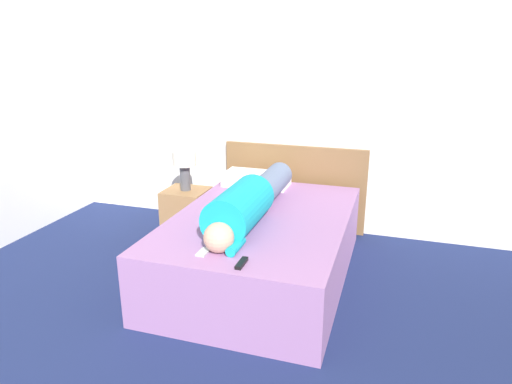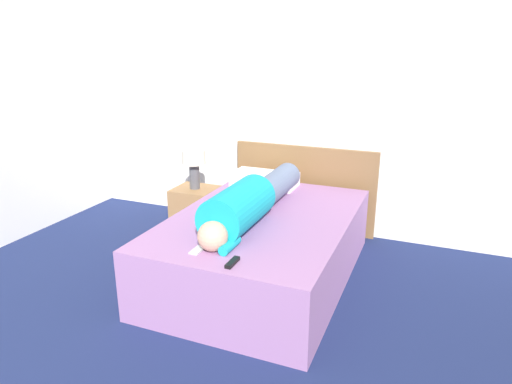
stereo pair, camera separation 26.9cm
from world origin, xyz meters
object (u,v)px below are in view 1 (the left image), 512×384
Objects in this scene: tv_remote at (242,263)px; nightstand at (187,212)px; person_lying at (250,201)px; cell_phone at (203,252)px; bed at (262,246)px; table_lamp at (184,163)px; pillow_near_headboard at (256,179)px.

nightstand is at bearing 126.95° from tv_remote.
cell_phone is (-0.09, -0.69, -0.14)m from person_lying.
nightstand is at bearing 147.80° from bed.
bed is 1.17m from nightstand.
table_lamp is 1.88m from tv_remote.
tv_remote is at bearing -53.05° from nightstand.
tv_remote reaches higher than nightstand.
bed is 5.09× the size of table_lamp.
table_lamp reaches higher than pillow_near_headboard.
person_lying reaches higher than cell_phone.
person_lying is at bearing -37.97° from table_lamp.
tv_remote is at bearing -81.19° from bed.
person_lying is 2.68× the size of pillow_near_headboard.
person_lying reaches higher than bed.
pillow_near_headboard is at bearing 104.29° from person_lying.
person_lying is at bearing 82.28° from cell_phone.
cell_phone is at bearing -97.72° from person_lying.
pillow_near_headboard reaches higher than nightstand.
tv_remote reaches higher than bed.
bed is at bearing 78.09° from cell_phone.
nightstand is at bearing 120.32° from cell_phone.
bed is 4.21× the size of nightstand.
nightstand is 1.66m from cell_phone.
table_lamp is (0.00, 0.00, 0.52)m from nightstand.
pillow_near_headboard is at bearing 14.11° from nightstand.
person_lying is 0.92m from pillow_near_headboard.
person_lying reaches higher than nightstand.
pillow_near_headboard is (-0.30, 0.80, 0.34)m from bed.
cell_phone reaches higher than nightstand.
cell_phone is (0.82, -1.41, -0.21)m from table_lamp.
bed is at bearing 52.31° from person_lying.
table_lamp reaches higher than tv_remote.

